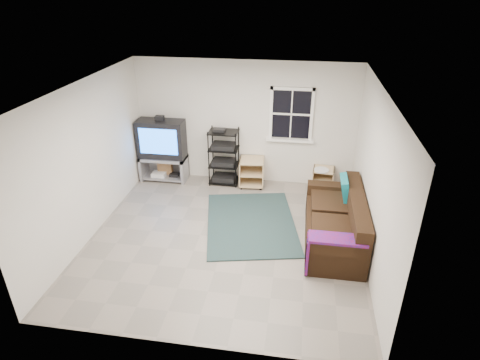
% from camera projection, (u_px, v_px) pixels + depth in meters
% --- Properties ---
extents(room, '(4.60, 4.62, 4.60)m').
position_uv_depth(room, '(291.00, 118.00, 8.13)').
color(room, gray).
rests_on(room, ground).
extents(tv_unit, '(0.99, 0.50, 1.46)m').
position_uv_depth(tv_unit, '(162.00, 145.00, 8.60)').
color(tv_unit, gray).
rests_on(tv_unit, ground).
extents(av_rack, '(0.61, 0.45, 1.23)m').
position_uv_depth(av_rack, '(224.00, 160.00, 8.56)').
color(av_rack, black).
rests_on(av_rack, ground).
extents(side_table_left, '(0.55, 0.55, 0.60)m').
position_uv_depth(side_table_left, '(252.00, 171.00, 8.58)').
color(side_table_left, tan).
rests_on(side_table_left, ground).
extents(side_table_right, '(0.47, 0.47, 0.50)m').
position_uv_depth(side_table_right, '(323.00, 177.00, 8.41)').
color(side_table_right, tan).
rests_on(side_table_right, ground).
extents(sofa, '(0.91, 2.05, 0.94)m').
position_uv_depth(sofa, '(336.00, 224.00, 6.71)').
color(sofa, black).
rests_on(sofa, ground).
extents(shag_rug, '(1.99, 2.44, 0.03)m').
position_uv_depth(shag_rug, '(251.00, 223.00, 7.33)').
color(shag_rug, black).
rests_on(shag_rug, ground).
extents(paper_bag, '(0.32, 0.22, 0.44)m').
position_uv_depth(paper_bag, '(166.00, 167.00, 8.96)').
color(paper_bag, '#956743').
rests_on(paper_bag, ground).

